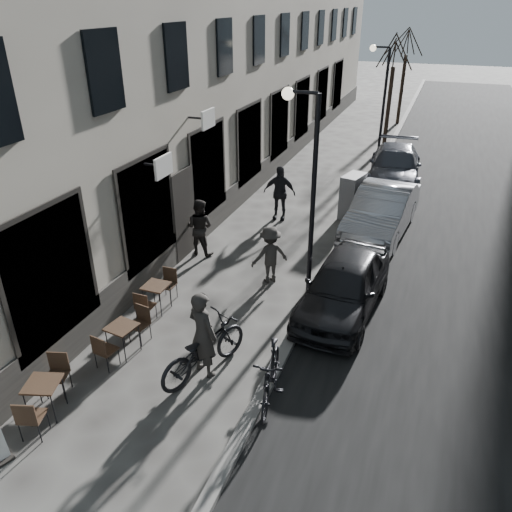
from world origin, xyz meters
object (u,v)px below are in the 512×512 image
Objects in this scene: streetlamp_near at (307,175)px; bistro_set_b at (123,337)px; tree_near at (395,50)px; bistro_set_a at (45,395)px; pedestrian_far at (279,193)px; pedestrian_near at (200,227)px; car_near at (344,285)px; bicycle at (204,349)px; utility_cabinet at (352,196)px; car_mid at (381,212)px; car_far at (395,166)px; streetlamp_far at (381,93)px; moped at (271,374)px; bistro_set_c at (157,295)px; tree_far at (408,41)px; pedestrian_mid at (270,255)px.

streetlamp_near is 5.50m from bistro_set_b.
tree_near is at bearing 89.72° from streetlamp_near.
pedestrian_far is (1.11, 10.19, 0.50)m from bistro_set_a.
car_near is at bearing 165.52° from pedestrian_near.
tree_near is at bearing -71.60° from bicycle.
streetlamp_near is at bearing -78.35° from utility_cabinet.
tree_near reaches higher than bistro_set_b.
car_mid is (4.55, 10.16, 0.33)m from bistro_set_a.
pedestrian_far reaches higher than car_far.
pedestrian_near is (-3.43, -10.97, -2.31)m from streetlamp_far.
car_near is at bearing 69.80° from moped.
tree_near is at bearing 79.74° from bistro_set_c.
tree_far is at bearing 89.80° from streetlamp_near.
car_mid is (0.20, 4.86, 0.06)m from car_near.
tree_near reaches higher than utility_cabinet.
car_near is 4.86m from car_mid.
bicycle is at bearing -93.21° from tree_near.
streetlamp_far is 3.60m from car_far.
pedestrian_far reaches higher than pedestrian_mid.
streetlamp_far is (0.00, 12.00, 0.00)m from streetlamp_near.
bistro_set_b is 8.25m from pedestrian_far.
bistro_set_a is at bearing 64.58° from bicycle.
bicycle is (-0.98, -3.77, -2.58)m from streetlamp_near.
moped is at bearing -88.13° from streetlamp_far.
streetlamp_far is 18.30m from bistro_set_a.
tree_far is at bearing 89.54° from streetlamp_far.
bistro_set_c is (-3.13, -17.10, -4.24)m from tree_near.
bistro_set_c is at bearing -97.72° from tree_far.
moped is at bearing 132.26° from pedestrian_near.
bicycle is 1.52m from moped.
streetlamp_near reaches higher than utility_cabinet.
bicycle is at bearing -104.57° from streetlamp_near.
bistro_set_b is at bearing -111.96° from car_mid.
tree_near is at bearing 96.95° from car_far.
bistro_set_a is at bearing -96.91° from tree_far.
car_far is (1.10, -11.37, -3.94)m from tree_far.
utility_cabinet is 9.30m from bicycle.
car_mid is (1.30, -16.66, -3.90)m from tree_far.
tree_near reaches higher than pedestrian_near.
pedestrian_near is (-3.65, -4.42, 0.10)m from utility_cabinet.
tree_far is 1.23× the size of car_mid.
pedestrian_near is (-2.45, 4.80, 0.27)m from bicycle.
car_mid reaches higher than bistro_set_b.
streetlamp_far is 16.01m from bicycle.
pedestrian_near reaches higher than pedestrian_mid.
tree_near is at bearing 102.37° from car_mid.
streetlamp_far reaches higher than car_far.
bistro_set_b is 0.95× the size of utility_cabinet.
bicycle reaches higher than bistro_set_c.
pedestrian_mid is (-0.96, -11.80, -2.37)m from streetlamp_far.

